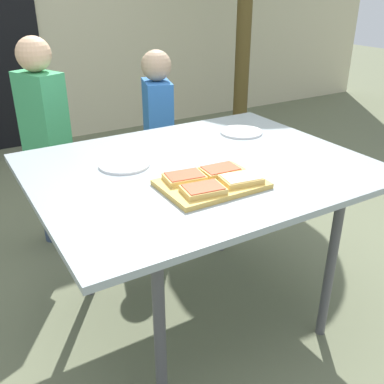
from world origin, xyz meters
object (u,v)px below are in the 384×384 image
object	(u,v)px
dining_table	(200,178)
child_right	(158,127)
pizza_slice_near_right	(241,179)
pizza_slice_near_left	(203,189)
child_left	(46,135)
cutting_board	(211,184)
pizza_slice_far_left	(184,177)
plate_white_right	(241,132)
plate_white_left	(124,164)
pizza_slice_far_right	(221,170)

from	to	relation	value
dining_table	child_right	xyz separation A→B (m)	(0.27, 0.88, -0.08)
pizza_slice_near_right	pizza_slice_near_left	distance (m)	0.15
child_left	child_right	size ratio (longest dim) A/B	1.10
dining_table	cutting_board	distance (m)	0.21
cutting_board	dining_table	bearing A→B (deg)	69.69
child_right	pizza_slice_near_right	bearing A→B (deg)	-102.54
pizza_slice_far_left	plate_white_right	world-z (taller)	pizza_slice_far_left
child_right	cutting_board	bearing A→B (deg)	-107.35
pizza_slice_near_left	plate_white_right	size ratio (longest dim) A/B	0.75
pizza_slice_far_left	child_right	distance (m)	1.10
dining_table	pizza_slice_near_left	xyz separation A→B (m)	(-0.14, -0.24, 0.08)
plate_white_right	child_left	world-z (taller)	child_left
plate_white_right	child_right	size ratio (longest dim) A/B	0.19
pizza_slice_near_right	pizza_slice_far_left	world-z (taller)	same
pizza_slice_near_right	plate_white_left	size ratio (longest dim) A/B	0.75
dining_table	pizza_slice_near_left	world-z (taller)	pizza_slice_near_left
cutting_board	plate_white_right	bearing A→B (deg)	43.93
pizza_slice_far_right	plate_white_right	world-z (taller)	pizza_slice_far_right
child_right	child_left	bearing A→B (deg)	179.29
plate_white_left	plate_white_right	bearing A→B (deg)	8.61
dining_table	pizza_slice_far_left	distance (m)	0.21
pizza_slice_far_right	child_left	size ratio (longest dim) A/B	0.13
plate_white_left	pizza_slice_far_right	bearing A→B (deg)	-47.86
child_right	pizza_slice_far_left	bearing A→B (deg)	-111.86
pizza_slice_far_left	plate_white_left	xyz separation A→B (m)	(-0.11, 0.27, -0.02)
pizza_slice_far_right	child_left	xyz separation A→B (m)	(-0.37, 1.03, -0.10)
pizza_slice_far_left	pizza_slice_far_right	world-z (taller)	same
pizza_slice_near_right	plate_white_left	xyz separation A→B (m)	(-0.27, 0.38, -0.02)
cutting_board	plate_white_right	size ratio (longest dim) A/B	1.77
pizza_slice_near_right	plate_white_right	size ratio (longest dim) A/B	0.75
pizza_slice_near_right	pizza_slice_far_left	size ratio (longest dim) A/B	1.00
dining_table	pizza_slice_far_right	world-z (taller)	pizza_slice_far_right
plate_white_right	child_right	bearing A→B (deg)	98.97
pizza_slice_near_right	child_right	distance (m)	1.16
pizza_slice_far_left	pizza_slice_far_right	distance (m)	0.14
pizza_slice_near_right	pizza_slice_near_left	size ratio (longest dim) A/B	1.01
pizza_slice_near_left	child_left	distance (m)	1.16
cutting_board	child_left	size ratio (longest dim) A/B	0.31
pizza_slice_far_right	pizza_slice_near_right	bearing A→B (deg)	-82.96
dining_table	child_left	size ratio (longest dim) A/B	1.11
dining_table	cutting_board	size ratio (longest dim) A/B	3.64
dining_table	cutting_board	world-z (taller)	cutting_board
cutting_board	plate_white_left	size ratio (longest dim) A/B	1.77
pizza_slice_far_right	plate_white_left	size ratio (longest dim) A/B	0.72
pizza_slice_far_right	child_left	world-z (taller)	child_left
child_left	plate_white_right	bearing A→B (deg)	-41.84
pizza_slice_far_left	child_right	xyz separation A→B (m)	(0.41, 1.01, -0.16)
cutting_board	pizza_slice_near_right	size ratio (longest dim) A/B	2.35
cutting_board	pizza_slice_far_left	bearing A→B (deg)	139.56
plate_white_left	pizza_slice_near_right	bearing A→B (deg)	-54.98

